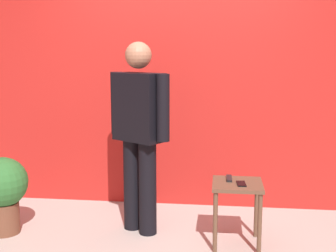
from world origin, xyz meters
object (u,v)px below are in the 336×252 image
Objects in this scene: standing_person at (139,128)px; tv_remote at (229,178)px; side_table at (237,195)px; potted_plant at (3,189)px; cell_phone at (241,184)px.

standing_person is 9.89× the size of tv_remote.
tv_remote reaches higher than side_table.
side_table is at bearing 0.33° from potted_plant.
cell_phone is (0.03, -0.04, 0.11)m from side_table.
tv_remote is at bearing 128.17° from side_table.
cell_phone is 0.21× the size of potted_plant.
standing_person reaches higher than side_table.
cell_phone is (0.88, -0.23, -0.40)m from standing_person.
potted_plant is (-1.97, -0.10, -0.14)m from tv_remote.
potted_plant is (-2.07, 0.03, -0.13)m from cell_phone.
cell_phone is at bearing -55.38° from side_table.
standing_person reaches higher than tv_remote.
side_table is 0.78× the size of potted_plant.
tv_remote is (-0.07, 0.09, 0.12)m from side_table.
tv_remote is at bearing -7.43° from standing_person.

